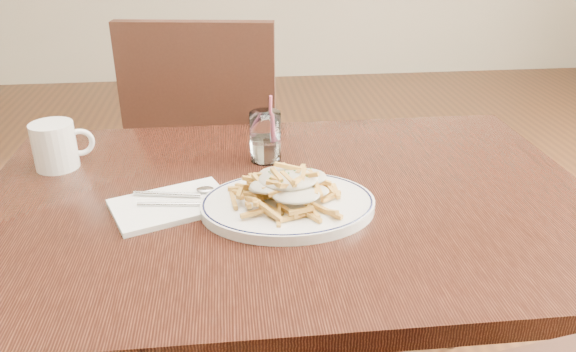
{
  "coord_description": "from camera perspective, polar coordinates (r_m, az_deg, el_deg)",
  "views": [
    {
      "loc": [
        -0.11,
        -0.96,
        1.26
      ],
      "look_at": [
        -0.01,
        -0.06,
        0.82
      ],
      "focal_mm": 35.0,
      "sensor_mm": 36.0,
      "label": 1
    }
  ],
  "objects": [
    {
      "name": "table",
      "position": [
        1.13,
        0.13,
        -5.39
      ],
      "size": [
        1.2,
        0.8,
        0.75
      ],
      "color": "black",
      "rests_on": "ground"
    },
    {
      "name": "cutlery",
      "position": [
        1.07,
        -11.77,
        -2.37
      ],
      "size": [
        0.18,
        0.08,
        0.01
      ],
      "color": "silver",
      "rests_on": "napkin"
    },
    {
      "name": "fries_plate",
      "position": [
        1.03,
        -0.0,
        -2.94
      ],
      "size": [
        0.33,
        0.29,
        0.02
      ],
      "color": "white",
      "rests_on": "table"
    },
    {
      "name": "water_glass",
      "position": [
        1.22,
        -2.31,
        3.7
      ],
      "size": [
        0.07,
        0.07,
        0.15
      ],
      "color": "white",
      "rests_on": "table"
    },
    {
      "name": "chair_far",
      "position": [
        1.84,
        -8.12,
        2.89
      ],
      "size": [
        0.51,
        0.51,
        0.97
      ],
      "color": "black",
      "rests_on": "ground"
    },
    {
      "name": "coffee_mug",
      "position": [
        1.29,
        -22.51,
        2.87
      ],
      "size": [
        0.13,
        0.09,
        0.1
      ],
      "color": "white",
      "rests_on": "table"
    },
    {
      "name": "loaded_fries",
      "position": [
        1.01,
        -0.0,
        -0.86
      ],
      "size": [
        0.22,
        0.18,
        0.06
      ],
      "color": "gold",
      "rests_on": "fries_plate"
    },
    {
      "name": "napkin",
      "position": [
        1.07,
        -11.74,
        -2.89
      ],
      "size": [
        0.25,
        0.21,
        0.01
      ],
      "primitive_type": "cube",
      "rotation": [
        0.0,
        0.0,
        0.38
      ],
      "color": "white",
      "rests_on": "table"
    }
  ]
}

